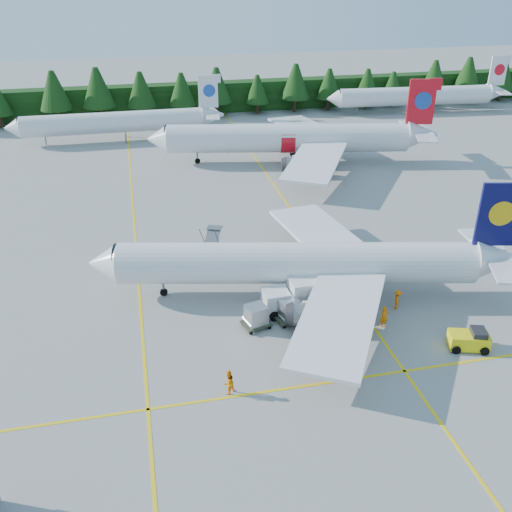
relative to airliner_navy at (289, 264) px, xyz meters
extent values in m
plane|color=gray|center=(-0.04, -7.04, -3.44)|extent=(320.00, 320.00, 0.00)
cube|color=yellow|center=(-14.04, 12.96, -3.44)|extent=(0.25, 120.00, 0.01)
cube|color=yellow|center=(5.96, 12.96, -3.44)|extent=(0.25, 120.00, 0.01)
cube|color=yellow|center=(-0.04, -13.04, -3.44)|extent=(80.00, 0.25, 0.01)
cube|color=black|center=(-0.04, 74.96, -0.44)|extent=(220.00, 4.00, 6.00)
cylinder|color=silver|center=(0.63, -0.14, 0.08)|extent=(33.33, 10.83, 3.91)
cone|color=silver|center=(-16.96, 3.66, 0.08)|extent=(3.50, 4.40, 3.91)
cube|color=#08083D|center=(18.32, -3.95, 4.97)|extent=(3.71, 1.12, 6.06)
cube|color=silver|center=(5.25, 7.37, -0.51)|extent=(7.33, 15.19, 1.11)
cylinder|color=slate|center=(2.78, 5.20, -1.88)|extent=(3.68, 2.71, 2.05)
cube|color=silver|center=(1.74, -8.88, -0.51)|extent=(12.44, 15.63, 1.11)
cylinder|color=slate|center=(0.39, -5.89, -1.88)|extent=(3.68, 2.71, 2.05)
cylinder|color=slate|center=(-11.72, 2.53, -2.61)|extent=(0.23, 0.23, 1.66)
cylinder|color=silver|center=(10.38, 38.83, 0.51)|extent=(37.44, 11.40, 4.39)
cone|color=silver|center=(-9.43, 42.67, 0.51)|extent=(3.85, 4.89, 4.39)
cube|color=red|center=(30.30, 34.96, 5.99)|extent=(4.16, 1.17, 6.80)
cube|color=silver|center=(15.39, 47.35, -0.15)|extent=(8.54, 17.13, 1.24)
cylinder|color=slate|center=(12.67, 44.86, -1.69)|extent=(4.10, 2.97, 2.30)
cube|color=silver|center=(11.84, 29.05, -0.15)|extent=(13.72, 17.58, 1.24)
cylinder|color=slate|center=(10.25, 32.37, -1.69)|extent=(4.10, 2.97, 2.30)
cylinder|color=slate|center=(-3.53, 41.52, -2.51)|extent=(0.26, 0.26, 1.86)
cylinder|color=silver|center=(-16.21, 57.07, -0.16)|extent=(31.03, 3.71, 3.65)
cone|color=silver|center=(-33.00, 57.04, -0.16)|extent=(2.56, 3.65, 3.65)
cube|color=silver|center=(0.67, 57.10, 4.41)|extent=(3.47, 0.33, 5.66)
cylinder|color=slate|center=(-28.00, 57.05, -2.71)|extent=(0.22, 0.22, 1.46)
cylinder|color=silver|center=(44.89, 64.96, -0.04)|extent=(32.29, 6.31, 3.78)
cone|color=silver|center=(27.57, 66.34, -0.04)|extent=(2.93, 3.97, 3.78)
cube|color=silver|center=(62.29, 63.58, 4.68)|extent=(3.60, 0.61, 5.85)
cylinder|color=slate|center=(32.73, 65.93, -2.69)|extent=(0.23, 0.23, 1.51)
cube|color=silver|center=(-6.92, 6.67, -2.95)|extent=(4.19, 3.25, 0.98)
cube|color=slate|center=(-6.23, 8.31, -1.40)|extent=(2.69, 3.81, 2.63)
cube|color=slate|center=(-5.54, 9.94, -0.20)|extent=(1.89, 1.60, 0.11)
cube|color=white|center=(-1.96, -2.78, -2.26)|extent=(2.37, 2.37, 2.37)
cube|color=black|center=(-1.96, -2.78, -1.69)|extent=(2.02, 2.24, 1.01)
cube|color=white|center=(1.42, -2.61, -1.75)|extent=(4.18, 2.69, 2.93)
cube|color=yellow|center=(12.43, -11.32, -2.70)|extent=(3.56, 2.56, 1.26)
cube|color=black|center=(13.08, -11.52, -1.90)|extent=(1.52, 1.75, 0.57)
cube|color=#303526|center=(-4.18, -4.64, -3.01)|extent=(2.78, 2.41, 0.15)
cube|color=#A6A9AA|center=(-4.18, -4.64, -2.09)|extent=(2.05, 2.01, 1.67)
cube|color=#303526|center=(-1.13, -4.34, -3.01)|extent=(2.78, 2.41, 0.15)
cube|color=#A6A9AA|center=(-1.13, -4.34, -2.09)|extent=(2.05, 2.01, 1.67)
imported|color=orange|center=(6.82, -6.92, -2.44)|extent=(0.78, 0.56, 2.00)
imported|color=orange|center=(-8.03, -12.53, -2.43)|extent=(1.24, 1.18, 2.01)
imported|color=#FF6D05|center=(9.22, -4.46, -2.48)|extent=(0.73, 0.91, 1.92)
camera|label=1|loc=(-13.12, -45.25, 25.51)|focal=40.00mm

